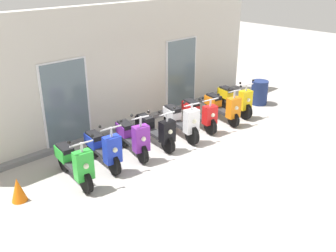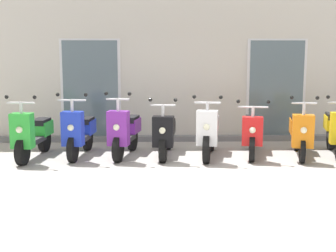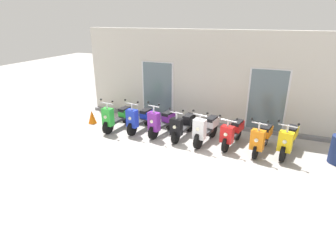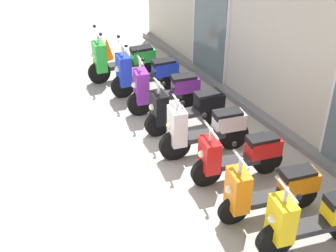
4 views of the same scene
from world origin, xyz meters
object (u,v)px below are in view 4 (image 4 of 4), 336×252
(scooter_black, at_px, (185,108))
(scooter_white, at_px, (203,129))
(scooter_red, at_px, (238,155))
(scooter_purple, at_px, (163,89))
(traffic_cone, at_px, (107,49))
(scooter_orange, at_px, (269,189))
(scooter_green, at_px, (122,60))
(scooter_blue, at_px, (145,73))
(scooter_yellow, at_px, (313,219))

(scooter_black, height_order, scooter_white, scooter_white)
(scooter_red, bearing_deg, scooter_purple, -179.95)
(scooter_purple, distance_m, traffic_cone, 2.99)
(scooter_white, height_order, scooter_orange, scooter_white)
(scooter_purple, xyz_separation_m, scooter_orange, (3.38, -0.13, -0.00))
(scooter_green, bearing_deg, scooter_purple, 4.06)
(scooter_green, height_order, scooter_orange, scooter_green)
(scooter_black, height_order, scooter_red, scooter_black)
(scooter_purple, height_order, scooter_black, scooter_purple)
(scooter_red, xyz_separation_m, traffic_cone, (-5.46, 0.01, -0.20))
(scooter_purple, xyz_separation_m, scooter_red, (2.48, 0.00, -0.03))
(scooter_black, distance_m, scooter_red, 1.69)
(scooter_white, relative_size, scooter_orange, 1.04)
(scooter_blue, relative_size, scooter_purple, 1.02)
(scooter_blue, height_order, traffic_cone, scooter_blue)
(scooter_green, height_order, scooter_red, scooter_green)
(scooter_green, distance_m, scooter_purple, 1.75)
(scooter_yellow, bearing_deg, scooter_blue, 179.62)
(scooter_green, xyz_separation_m, scooter_red, (4.22, 0.13, -0.00))
(scooter_black, bearing_deg, scooter_orange, -3.60)
(scooter_black, relative_size, traffic_cone, 3.10)
(scooter_black, xyz_separation_m, scooter_orange, (2.60, -0.16, 0.04))
(traffic_cone, bearing_deg, scooter_red, -0.09)
(scooter_purple, relative_size, scooter_red, 0.99)
(scooter_purple, relative_size, scooter_yellow, 0.97)
(scooter_blue, distance_m, scooter_orange, 4.26)
(scooter_blue, distance_m, traffic_cone, 2.12)
(scooter_blue, xyz_separation_m, traffic_cone, (-2.10, -0.01, -0.22))
(scooter_orange, bearing_deg, scooter_black, 176.40)
(scooter_purple, distance_m, scooter_orange, 3.38)
(scooter_blue, height_order, scooter_yellow, scooter_blue)
(scooter_black, relative_size, scooter_red, 1.04)
(scooter_white, distance_m, scooter_orange, 1.76)
(scooter_purple, bearing_deg, scooter_orange, -2.16)
(scooter_purple, distance_m, scooter_black, 0.79)
(scooter_purple, xyz_separation_m, scooter_black, (0.78, 0.04, -0.04))
(scooter_black, xyz_separation_m, scooter_yellow, (3.35, -0.05, 0.04))
(scooter_yellow, bearing_deg, scooter_green, -178.91)
(scooter_green, relative_size, scooter_red, 1.05)
(scooter_white, height_order, scooter_yellow, scooter_white)
(scooter_green, height_order, scooter_white, scooter_green)
(scooter_black, bearing_deg, scooter_blue, -179.52)
(scooter_purple, relative_size, scooter_white, 0.95)
(scooter_blue, height_order, scooter_red, scooter_blue)
(traffic_cone, bearing_deg, scooter_white, -1.40)
(scooter_blue, bearing_deg, scooter_yellow, -0.38)
(scooter_yellow, bearing_deg, traffic_cone, 179.82)
(scooter_white, distance_m, scooter_yellow, 2.51)
(scooter_blue, bearing_deg, scooter_black, 0.48)
(scooter_green, distance_m, scooter_orange, 5.12)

